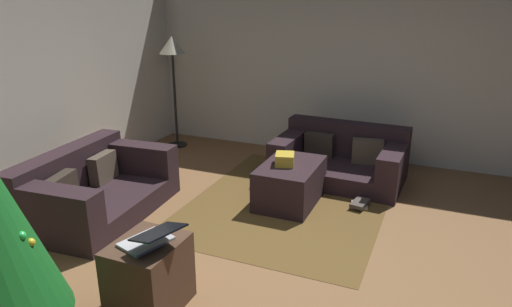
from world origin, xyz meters
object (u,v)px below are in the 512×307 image
at_px(tv_remote, 285,159).
at_px(corner_lamp, 172,53).
at_px(gift_box, 285,159).
at_px(book_stack, 360,204).
at_px(couch_left, 92,189).
at_px(couch_right, 341,158).
at_px(ottoman, 290,183).
at_px(laptop, 151,238).
at_px(side_table, 149,276).

distance_m(tv_remote, corner_lamp, 2.54).
bearing_deg(gift_box, book_stack, -75.42).
bearing_deg(corner_lamp, couch_left, -169.60).
distance_m(couch_left, book_stack, 2.79).
xyz_separation_m(couch_right, tv_remote, (-0.80, 0.44, 0.20)).
xyz_separation_m(ottoman, gift_box, (-0.03, 0.06, 0.28)).
bearing_deg(laptop, couch_right, -11.64).
xyz_separation_m(couch_left, couch_right, (1.94, -2.12, -0.01)).
bearing_deg(ottoman, laptop, 172.36).
xyz_separation_m(gift_box, tv_remote, (0.15, 0.05, -0.05)).
distance_m(laptop, book_stack, 2.53).
xyz_separation_m(gift_box, laptop, (-2.06, 0.23, 0.08)).
xyz_separation_m(couch_left, corner_lamp, (2.26, 0.41, 1.10)).
bearing_deg(ottoman, corner_lamp, 60.72).
bearing_deg(gift_box, side_table, 172.23).
xyz_separation_m(couch_right, side_table, (-2.99, 0.67, 0.01)).
bearing_deg(ottoman, couch_left, 119.89).
bearing_deg(book_stack, corner_lamp, 69.98).
distance_m(couch_left, couch_right, 2.88).
height_order(ottoman, book_stack, ottoman).
bearing_deg(gift_box, couch_left, 119.82).
bearing_deg(laptop, gift_box, -6.26).
bearing_deg(laptop, corner_lamp, 29.98).
relative_size(tv_remote, corner_lamp, 0.10).
bearing_deg(couch_right, book_stack, 119.37).
relative_size(side_table, corner_lamp, 0.33).
bearing_deg(couch_left, gift_box, 115.63).
distance_m(gift_box, side_table, 2.07).
height_order(ottoman, tv_remote, tv_remote).
height_order(couch_right, corner_lamp, corner_lamp).
xyz_separation_m(tv_remote, book_stack, (0.05, -0.82, -0.41)).
relative_size(couch_right, book_stack, 5.47).
relative_size(couch_right, side_table, 2.95).
xyz_separation_m(couch_left, gift_box, (0.99, -1.73, 0.24)).
bearing_deg(book_stack, ottoman, 103.08).
bearing_deg(couch_left, tv_remote, 120.03).
relative_size(couch_left, couch_right, 1.06).
distance_m(book_stack, corner_lamp, 3.38).
bearing_deg(tv_remote, couch_left, 149.04).
bearing_deg(side_table, couch_left, 54.11).
relative_size(couch_right, ottoman, 1.79).
height_order(couch_right, ottoman, couch_right).
height_order(gift_box, side_table, gift_box).
xyz_separation_m(couch_right, book_stack, (-0.75, -0.38, -0.22)).
relative_size(couch_left, side_table, 3.13).
relative_size(gift_box, laptop, 0.48).
height_order(ottoman, corner_lamp, corner_lamp).
bearing_deg(book_stack, tv_remote, 93.37).
bearing_deg(side_table, tv_remote, -6.04).
relative_size(side_table, laptop, 1.13).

